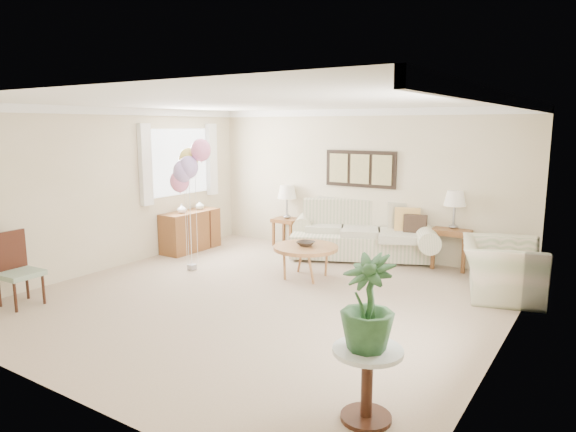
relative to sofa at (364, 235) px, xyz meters
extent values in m
plane|color=tan|center=(-0.17, -2.80, -0.39)|extent=(6.00, 6.00, 0.00)
cube|color=beige|center=(-0.17, 0.20, 0.91)|extent=(6.00, 0.04, 2.60)
cube|color=beige|center=(-0.17, -5.80, 0.91)|extent=(6.00, 0.04, 2.60)
cube|color=beige|center=(-3.17, -2.80, 0.91)|extent=(0.04, 6.00, 2.60)
cube|color=beige|center=(2.83, -2.80, 0.91)|extent=(0.04, 6.00, 2.60)
cube|color=white|center=(-0.17, -2.80, 2.20)|extent=(6.00, 6.00, 0.02)
cube|color=white|center=(-0.17, 0.17, 2.15)|extent=(6.00, 0.06, 0.12)
cube|color=white|center=(-3.14, -2.80, 2.15)|extent=(0.06, 6.00, 0.12)
cube|color=white|center=(2.80, -2.80, 2.15)|extent=(0.06, 6.00, 0.12)
cube|color=white|center=(-3.15, -1.30, 1.26)|extent=(0.04, 1.40, 1.20)
cube|color=white|center=(-3.11, -2.15, 1.26)|extent=(0.10, 0.22, 1.40)
cube|color=white|center=(-3.11, -0.45, 1.26)|extent=(0.10, 0.22, 1.40)
cube|color=black|center=(-0.17, 0.17, 1.16)|extent=(1.35, 0.04, 0.65)
cube|color=#8C8C59|center=(-0.59, 0.14, 1.16)|extent=(0.36, 0.02, 0.52)
cube|color=#8C8C59|center=(-0.17, 0.14, 1.16)|extent=(0.36, 0.02, 0.52)
cube|color=#8C8C59|center=(0.25, 0.14, 1.16)|extent=(0.36, 0.02, 0.52)
cube|color=beige|center=(-0.01, -0.07, -0.15)|extent=(2.63, 1.90, 0.40)
cube|color=beige|center=(-0.01, 0.30, 0.30)|extent=(2.32, 1.21, 0.61)
cylinder|color=beige|center=(-1.17, -0.07, 0.11)|extent=(0.73, 1.05, 0.35)
cylinder|color=beige|center=(1.16, -0.07, 0.11)|extent=(0.73, 1.05, 0.35)
cube|color=beige|center=(-0.70, -0.12, 0.10)|extent=(0.93, 1.00, 0.13)
cube|color=beige|center=(-0.01, -0.12, 0.10)|extent=(0.93, 1.00, 0.13)
cube|color=beige|center=(0.69, -0.12, 0.10)|extent=(0.93, 1.00, 0.13)
cube|color=#8FA9C6|center=(-0.87, 0.07, 0.34)|extent=(0.42, 0.13, 0.42)
cube|color=#E3B060|center=(0.77, 0.07, 0.34)|extent=(0.42, 0.13, 0.42)
cube|color=#38291E|center=(0.93, -0.01, 0.27)|extent=(0.38, 0.11, 0.38)
cube|color=beige|center=(-0.01, -0.07, -0.37)|extent=(2.21, 0.89, 0.04)
cube|color=brown|center=(-1.63, 0.01, 0.11)|extent=(0.49, 0.45, 0.07)
cube|color=brown|center=(-1.82, -0.17, -0.16)|extent=(0.04, 0.04, 0.47)
cube|color=brown|center=(-1.43, -0.17, -0.16)|extent=(0.04, 0.04, 0.47)
cube|color=brown|center=(-1.82, 0.19, -0.16)|extent=(0.04, 0.04, 0.47)
cube|color=brown|center=(-1.43, 0.19, -0.16)|extent=(0.04, 0.04, 0.47)
cube|color=brown|center=(1.52, 0.14, 0.23)|extent=(0.61, 0.55, 0.09)
cube|color=brown|center=(1.28, -0.08, -0.10)|extent=(0.06, 0.06, 0.57)
cube|color=brown|center=(1.76, -0.08, -0.10)|extent=(0.06, 0.06, 0.57)
cube|color=brown|center=(1.28, 0.36, -0.10)|extent=(0.06, 0.06, 0.57)
cube|color=brown|center=(1.76, 0.36, -0.10)|extent=(0.06, 0.06, 0.57)
cylinder|color=gray|center=(-1.63, 0.01, 0.18)|extent=(0.15, 0.15, 0.06)
cylinder|color=gray|center=(-1.63, 0.01, 0.38)|extent=(0.04, 0.04, 0.32)
cone|color=silver|center=(-1.63, 0.01, 0.67)|extent=(0.37, 0.37, 0.26)
cylinder|color=gray|center=(1.52, 0.14, 0.30)|extent=(0.15, 0.15, 0.06)
cylinder|color=gray|center=(1.52, 0.14, 0.49)|extent=(0.04, 0.04, 0.31)
cone|color=silver|center=(1.52, 0.14, 0.77)|extent=(0.35, 0.35, 0.25)
cylinder|color=#A67F47|center=(-0.20, -1.66, 0.08)|extent=(0.99, 0.99, 0.06)
cylinder|color=#A67F47|center=(0.03, -1.43, -0.17)|extent=(0.04, 0.04, 0.45)
cylinder|color=#A67F47|center=(-0.43, -1.43, -0.17)|extent=(0.04, 0.04, 0.45)
cylinder|color=#A67F47|center=(-0.43, -1.90, -0.17)|extent=(0.04, 0.04, 0.45)
cylinder|color=#A67F47|center=(0.03, -1.90, -0.17)|extent=(0.04, 0.04, 0.45)
imported|color=#2D2520|center=(-0.21, -1.64, 0.14)|extent=(0.27, 0.27, 0.07)
imported|color=beige|center=(2.49, -0.95, -0.01)|extent=(1.30, 1.40, 0.76)
cylinder|color=silver|center=(2.20, -4.71, 0.19)|extent=(0.56, 0.56, 0.04)
cylinder|color=#38180F|center=(2.20, -4.71, -0.10)|extent=(0.09, 0.09, 0.56)
cylinder|color=#38180F|center=(2.20, -4.71, -0.39)|extent=(0.41, 0.41, 0.01)
imported|color=#204425|center=(2.19, -4.73, 0.59)|extent=(0.51, 0.51, 0.75)
cube|color=gray|center=(-2.67, -4.72, 0.03)|extent=(0.49, 0.49, 0.07)
cylinder|color=#38180F|center=(-2.48, -4.91, -0.20)|extent=(0.04, 0.04, 0.39)
cylinder|color=#38180F|center=(-2.85, -4.53, -0.20)|extent=(0.04, 0.04, 0.39)
cylinder|color=#38180F|center=(-2.48, -4.53, -0.20)|extent=(0.04, 0.04, 0.39)
cube|color=#38180F|center=(-2.87, -4.72, 0.31)|extent=(0.06, 0.45, 0.52)
cube|color=brown|center=(-2.93, -1.30, -0.02)|extent=(0.45, 1.20, 0.74)
cube|color=#38180F|center=(-2.93, -1.60, -0.02)|extent=(0.46, 0.02, 0.70)
cube|color=#38180F|center=(-2.93, -1.00, -0.02)|extent=(0.46, 0.02, 0.70)
imported|color=white|center=(-2.91, -1.53, 0.43)|extent=(0.20, 0.20, 0.17)
imported|color=#B3BCAC|center=(-2.91, -1.05, 0.43)|extent=(0.20, 0.20, 0.17)
cube|color=gray|center=(-1.98, -2.28, -0.35)|extent=(0.11, 0.11, 0.09)
ellipsoid|color=pink|center=(-2.09, -2.37, 1.06)|extent=(0.31, 0.31, 0.36)
cylinder|color=silver|center=(-2.04, -2.33, 0.29)|extent=(0.01, 0.01, 1.18)
ellipsoid|color=#BB99E6|center=(-1.92, -2.35, 1.28)|extent=(0.31, 0.31, 0.36)
cylinder|color=silver|center=(-1.95, -2.32, 0.40)|extent=(0.01, 0.01, 1.40)
ellipsoid|color=#F2E063|center=(-2.04, -2.21, 1.40)|extent=(0.31, 0.31, 0.36)
cylinder|color=silver|center=(-2.01, -2.25, 0.46)|extent=(0.01, 0.01, 1.52)
ellipsoid|color=pink|center=(-1.79, -2.19, 1.54)|extent=(0.31, 0.31, 0.36)
cylinder|color=silver|center=(-1.89, -2.24, 0.53)|extent=(0.01, 0.01, 1.67)
ellipsoid|color=#BB99E6|center=(-1.99, -2.40, 1.22)|extent=(0.31, 0.31, 0.36)
cylinder|color=silver|center=(-1.98, -2.34, 0.37)|extent=(0.01, 0.01, 1.34)
camera|label=1|loc=(3.72, -8.19, 1.92)|focal=32.00mm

